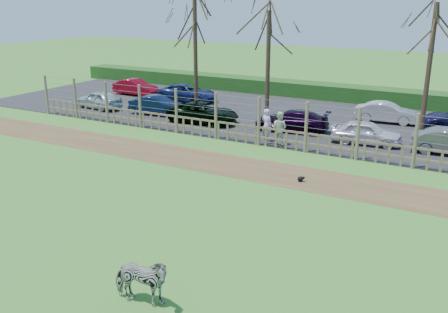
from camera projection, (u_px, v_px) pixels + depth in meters
The scene contains 20 objects.
ground at pixel (169, 198), 18.83m from camera, with size 120.00×120.00×0.00m, color #57A538.
dirt_strip at pixel (226, 164), 22.58m from camera, with size 34.00×2.80×0.01m, color brown.
asphalt at pixel (303, 119), 30.93m from camera, with size 44.00×13.00×0.04m, color #232326.
hedge at pixel (336, 92), 36.62m from camera, with size 46.00×2.00×1.10m, color #1E4716.
fence at pixel (259, 130), 25.26m from camera, with size 30.16×0.16×2.50m.
tree_left at pixel (195, 25), 30.52m from camera, with size 4.80×4.80×7.88m.
tree_mid at pixel (269, 39), 29.53m from camera, with size 4.80×4.80×6.83m.
tree_right at pixel (433, 38), 25.72m from camera, with size 4.80×4.80×7.35m.
zebra at pixel (141, 281), 12.12m from camera, with size 0.71×1.56×1.32m, color gray.
visitor_a at pixel (267, 125), 25.86m from camera, with size 0.63×0.41×1.72m, color silver.
visitor_b at pixel (279, 128), 25.23m from camera, with size 0.84×0.65×1.72m, color beige.
crow at pixel (301, 179), 20.46m from camera, with size 0.31×0.23×0.25m.
car_0 at pixel (99, 100), 33.59m from camera, with size 1.42×3.52×1.20m, color #AFC4C2.
car_1 at pixel (157, 105), 31.81m from camera, with size 1.27×3.64×1.20m, color #0B193A.
car_2 at pixel (203, 113), 29.80m from camera, with size 1.99×4.32×1.20m, color black.
car_3 at pixel (292, 121), 27.90m from camera, with size 1.68×4.13×1.20m, color black.
car_4 at pixel (366, 132), 25.46m from camera, with size 1.42×3.52×1.20m, color silver.
car_7 at pixel (135, 87), 38.17m from camera, with size 1.27×3.64×1.20m, color maroon.
car_8 at pixel (188, 93), 35.93m from camera, with size 1.99×4.32×1.20m, color navy.
car_11 at pixel (387, 112), 29.85m from camera, with size 1.27×3.64×1.20m, color beige.
Camera 1 is at (10.20, -14.31, 7.25)m, focal length 40.00 mm.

